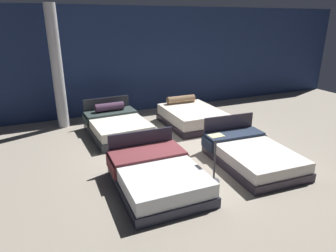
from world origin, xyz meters
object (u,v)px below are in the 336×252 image
bed_1 (251,155)px  price_sign (214,164)px  bed_2 (117,126)px  bed_0 (157,176)px  bed_3 (191,116)px  support_pillar (57,68)px

bed_1 → price_sign: price_sign is taller
bed_2 → price_sign: bearing=-74.6°
bed_0 → bed_1: (2.29, 0.07, -0.02)m
bed_3 → support_pillar: size_ratio=0.57×
bed_0 → bed_2: bearing=90.7°
bed_0 → price_sign: price_sign is taller
price_sign → support_pillar: bearing=117.7°
bed_1 → bed_3: (0.01, 2.88, 0.04)m
bed_1 → price_sign: bearing=-161.3°
support_pillar → bed_0: bearing=-73.2°
bed_0 → bed_1: bed_1 is taller
bed_0 → support_pillar: size_ratio=0.59×
bed_0 → bed_3: size_ratio=1.03×
bed_1 → bed_2: bearing=130.3°
bed_1 → bed_3: bed_1 is taller
bed_2 → support_pillar: bearing=132.2°
support_pillar → bed_2: bearing=-44.6°
bed_0 → support_pillar: bearing=107.5°
bed_0 → bed_3: 3.75m
bed_1 → support_pillar: bearing=132.9°
bed_1 → bed_3: size_ratio=1.11×
bed_1 → bed_3: bearing=92.6°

